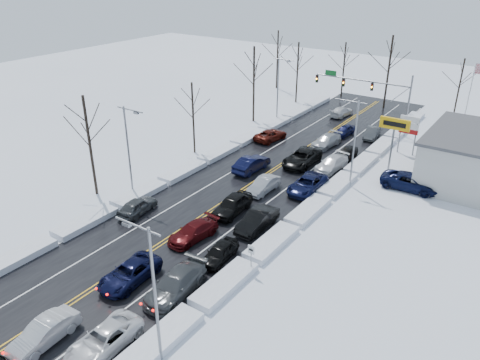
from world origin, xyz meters
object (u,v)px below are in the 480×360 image
Objects in this scene: traffic_signal_mast at (371,89)px; oncoming_car_0 at (251,171)px; flagpole at (470,96)px; tires_plus_sign at (394,128)px.

oncoming_car_0 is (-5.32, -20.62, -5.48)m from traffic_signal_mast.
traffic_signal_mast is at bearing -170.27° from flagpole.
traffic_signal_mast is 2.61× the size of oncoming_car_0.
oncoming_car_0 is at bearing -126.99° from flagpole.
tires_plus_sign reaches higher than oncoming_car_0.
traffic_signal_mast reaches higher than tires_plus_sign.
traffic_signal_mast is 13.92m from tires_plus_sign.
flagpole is at bearing 9.73° from traffic_signal_mast.
flagpole reaches higher than traffic_signal_mast.
traffic_signal_mast is 21.99m from oncoming_car_0.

